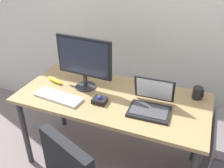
{
  "coord_description": "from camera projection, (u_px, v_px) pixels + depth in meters",
  "views": [
    {
      "loc": [
        0.64,
        -1.59,
        1.84
      ],
      "look_at": [
        0.0,
        0.0,
        0.86
      ],
      "focal_mm": 39.57,
      "sensor_mm": 36.0,
      "label": 1
    }
  ],
  "objects": [
    {
      "name": "ground_plane",
      "position": [
        112.0,
        160.0,
        2.41
      ],
      "size": [
        8.0,
        8.0,
        0.0
      ],
      "primitive_type": "plane",
      "color": "slate"
    },
    {
      "name": "monitor_main",
      "position": [
        84.0,
        60.0,
        2.04
      ],
      "size": [
        0.5,
        0.18,
        0.46
      ],
      "color": "#262628",
      "rests_on": "desk"
    },
    {
      "name": "banana",
      "position": [
        55.0,
        80.0,
        2.24
      ],
      "size": [
        0.19,
        0.1,
        0.04
      ],
      "primitive_type": "ellipsoid",
      "rotation": [
        0.0,
        0.0,
        2.83
      ],
      "color": "yellow",
      "rests_on": "desk"
    },
    {
      "name": "coffee_mug",
      "position": [
        198.0,
        93.0,
        1.99
      ],
      "size": [
        0.09,
        0.08,
        0.1
      ],
      "color": "black",
      "rests_on": "desk"
    },
    {
      "name": "desk",
      "position": [
        112.0,
        104.0,
        2.08
      ],
      "size": [
        1.57,
        0.73,
        0.74
      ],
      "color": "#94764C",
      "rests_on": "ground"
    },
    {
      "name": "trackball_mouse",
      "position": [
        100.0,
        100.0,
        1.95
      ],
      "size": [
        0.11,
        0.09,
        0.07
      ],
      "color": "black",
      "rests_on": "desk"
    },
    {
      "name": "keyboard",
      "position": [
        58.0,
        97.0,
        2.01
      ],
      "size": [
        0.42,
        0.17,
        0.03
      ],
      "color": "silver",
      "rests_on": "desk"
    },
    {
      "name": "laptop",
      "position": [
        151.0,
        103.0,
        1.86
      ],
      "size": [
        0.32,
        0.3,
        0.23
      ],
      "color": "black",
      "rests_on": "desk"
    }
  ]
}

